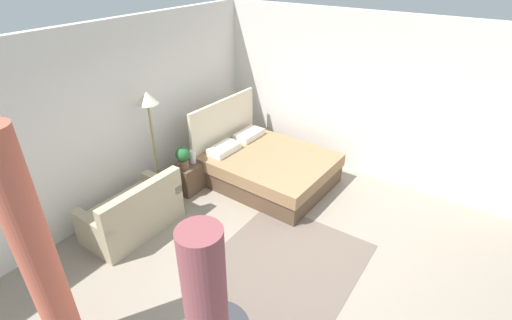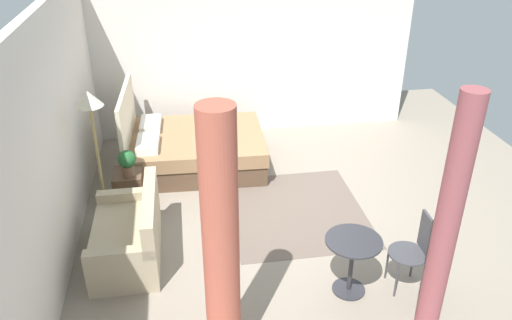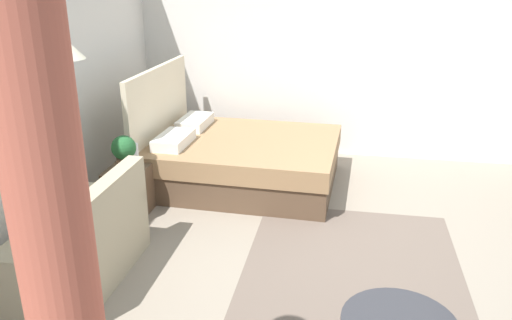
{
  "view_description": "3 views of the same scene",
  "coord_description": "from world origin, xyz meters",
  "px_view_note": "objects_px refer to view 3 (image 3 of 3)",
  "views": [
    {
      "loc": [
        -3.39,
        -1.89,
        3.68
      ],
      "look_at": [
        0.58,
        0.82,
        0.95
      ],
      "focal_mm": 26.19,
      "sensor_mm": 36.0,
      "label": 1
    },
    {
      "loc": [
        -5.91,
        1.36,
        3.94
      ],
      "look_at": [
        -0.31,
        0.46,
        0.94
      ],
      "focal_mm": 35.69,
      "sensor_mm": 36.0,
      "label": 2
    },
    {
      "loc": [
        -4.1,
        -0.02,
        2.43
      ],
      "look_at": [
        0.67,
        0.86,
        0.59
      ],
      "focal_mm": 36.24,
      "sensor_mm": 36.0,
      "label": 3
    }
  ],
  "objects_px": {
    "bed": "(239,158)",
    "nightstand": "(129,191)",
    "couch": "(76,249)",
    "potted_plant": "(124,152)",
    "vase": "(134,154)",
    "floor_lamp": "(67,69)"
  },
  "relations": [
    {
      "from": "floor_lamp",
      "to": "couch",
      "type": "bearing_deg",
      "value": -156.61
    },
    {
      "from": "bed",
      "to": "couch",
      "type": "height_order",
      "value": "bed"
    },
    {
      "from": "couch",
      "to": "nightstand",
      "type": "height_order",
      "value": "couch"
    },
    {
      "from": "vase",
      "to": "couch",
      "type": "bearing_deg",
      "value": -177.69
    },
    {
      "from": "bed",
      "to": "floor_lamp",
      "type": "xyz_separation_m",
      "value": [
        -1.39,
        1.22,
        1.27
      ]
    },
    {
      "from": "couch",
      "to": "bed",
      "type": "bearing_deg",
      "value": -20.85
    },
    {
      "from": "potted_plant",
      "to": "vase",
      "type": "bearing_deg",
      "value": 0.92
    },
    {
      "from": "bed",
      "to": "nightstand",
      "type": "height_order",
      "value": "bed"
    },
    {
      "from": "couch",
      "to": "potted_plant",
      "type": "relative_size",
      "value": 3.61
    },
    {
      "from": "bed",
      "to": "couch",
      "type": "xyz_separation_m",
      "value": [
        -2.24,
        0.85,
        -0.01
      ]
    },
    {
      "from": "bed",
      "to": "couch",
      "type": "relative_size",
      "value": 1.59
    },
    {
      "from": "floor_lamp",
      "to": "vase",
      "type": "bearing_deg",
      "value": -31.15
    },
    {
      "from": "bed",
      "to": "potted_plant",
      "type": "distance_m",
      "value": 1.48
    },
    {
      "from": "couch",
      "to": "floor_lamp",
      "type": "xyz_separation_m",
      "value": [
        0.85,
        0.37,
        1.28
      ]
    },
    {
      "from": "bed",
      "to": "potted_plant",
      "type": "relative_size",
      "value": 5.73
    },
    {
      "from": "couch",
      "to": "floor_lamp",
      "type": "height_order",
      "value": "floor_lamp"
    },
    {
      "from": "bed",
      "to": "nightstand",
      "type": "relative_size",
      "value": 4.36
    },
    {
      "from": "bed",
      "to": "nightstand",
      "type": "bearing_deg",
      "value": 136.78
    },
    {
      "from": "bed",
      "to": "vase",
      "type": "distance_m",
      "value": 1.3
    },
    {
      "from": "nightstand",
      "to": "vase",
      "type": "distance_m",
      "value": 0.38
    },
    {
      "from": "couch",
      "to": "nightstand",
      "type": "bearing_deg",
      "value": 3.89
    },
    {
      "from": "nightstand",
      "to": "vase",
      "type": "height_order",
      "value": "vase"
    }
  ]
}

